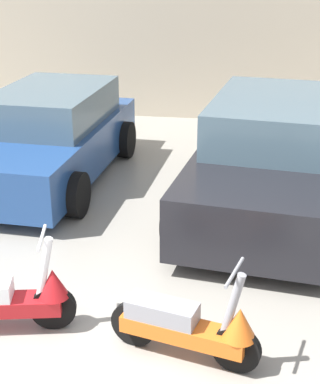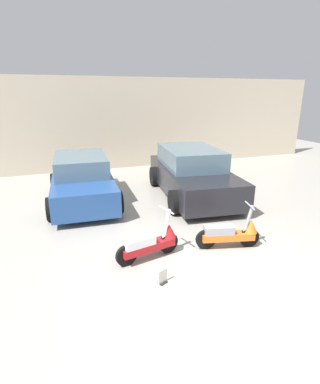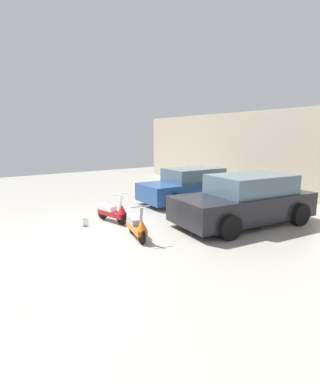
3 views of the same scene
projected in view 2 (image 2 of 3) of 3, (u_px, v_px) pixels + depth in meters
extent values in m
plane|color=#9E998E|center=(212.00, 274.00, 5.35)|extent=(28.00, 28.00, 0.00)
cube|color=beige|center=(113.00, 124.00, 12.45)|extent=(19.60, 0.12, 3.74)
cylinder|color=black|center=(168.00, 243.00, 6.04)|extent=(0.43, 0.16, 0.42)
cylinder|color=black|center=(126.00, 255.00, 5.57)|extent=(0.43, 0.16, 0.42)
cube|color=#B2191E|center=(148.00, 246.00, 5.79)|extent=(1.13, 0.49, 0.15)
cube|color=white|center=(139.00, 242.00, 5.64)|extent=(0.66, 0.37, 0.17)
cylinder|color=white|center=(166.00, 224.00, 5.88)|extent=(0.21, 0.11, 0.60)
cylinder|color=white|center=(167.00, 210.00, 5.79)|extent=(0.13, 0.48, 0.03)
cone|color=#B2191E|center=(169.00, 231.00, 5.97)|extent=(0.34, 0.34, 0.28)
cylinder|color=black|center=(249.00, 237.00, 6.27)|extent=(0.42, 0.17, 0.42)
cylinder|color=black|center=(206.00, 239.00, 6.18)|extent=(0.42, 0.17, 0.42)
cube|color=orange|center=(228.00, 236.00, 6.21)|extent=(1.12, 0.51, 0.15)
cube|color=gray|center=(219.00, 230.00, 6.14)|extent=(0.65, 0.38, 0.16)
cylinder|color=gray|center=(249.00, 219.00, 6.14)|extent=(0.20, 0.12, 0.59)
cylinder|color=gray|center=(250.00, 206.00, 6.04)|extent=(0.14, 0.48, 0.03)
cone|color=orange|center=(251.00, 226.00, 6.19)|extent=(0.34, 0.34, 0.27)
cube|color=navy|center=(83.00, 185.00, 8.86)|extent=(1.88, 4.06, 0.66)
cube|color=slate|center=(81.00, 164.00, 8.89)|extent=(1.58, 2.30, 0.52)
cylinder|color=black|center=(118.00, 202.00, 8.03)|extent=(0.24, 0.62, 0.61)
cylinder|color=black|center=(51.00, 209.00, 7.57)|extent=(0.24, 0.62, 0.61)
cylinder|color=black|center=(107.00, 179.00, 10.27)|extent=(0.24, 0.62, 0.61)
cylinder|color=black|center=(54.00, 183.00, 9.81)|extent=(0.24, 0.62, 0.61)
cube|color=black|center=(192.00, 179.00, 9.33)|extent=(2.34, 4.54, 0.72)
cube|color=slate|center=(190.00, 157.00, 9.37)|extent=(1.89, 2.61, 0.57)
cylinder|color=black|center=(239.00, 197.00, 8.34)|extent=(0.31, 0.69, 0.66)
cylinder|color=black|center=(174.00, 202.00, 7.95)|extent=(0.31, 0.69, 0.66)
cylinder|color=black|center=(205.00, 173.00, 10.84)|extent=(0.31, 0.69, 0.66)
cylinder|color=black|center=(154.00, 176.00, 10.45)|extent=(0.31, 0.69, 0.66)
cube|color=black|center=(163.00, 282.00, 5.11)|extent=(0.20, 0.18, 0.01)
cube|color=silver|center=(163.00, 276.00, 5.07)|extent=(0.19, 0.11, 0.26)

